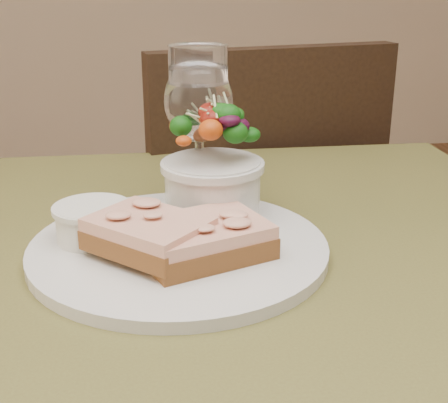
{
  "coord_description": "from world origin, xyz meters",
  "views": [
    {
      "loc": [
        -0.05,
        -0.53,
        1.02
      ],
      "look_at": [
        0.02,
        0.01,
        0.81
      ],
      "focal_mm": 50.0,
      "sensor_mm": 36.0,
      "label": 1
    }
  ],
  "objects": [
    {
      "name": "cafe_table",
      "position": [
        0.0,
        0.0,
        0.65
      ],
      "size": [
        0.8,
        0.8,
        0.75
      ],
      "color": "#4F4A21",
      "rests_on": "ground"
    },
    {
      "name": "chair_far",
      "position": [
        0.12,
        0.61,
        0.29
      ],
      "size": [
        0.5,
        0.5,
        0.9
      ],
      "rotation": [
        0.0,
        0.0,
        3.35
      ],
      "color": "black",
      "rests_on": "ground"
    },
    {
      "name": "dinner_plate",
      "position": [
        -0.03,
        0.03,
        0.76
      ],
      "size": [
        0.29,
        0.29,
        0.01
      ],
      "primitive_type": "cylinder",
      "color": "silver",
      "rests_on": "cafe_table"
    },
    {
      "name": "sandwich_front",
      "position": [
        -0.0,
        0.0,
        0.78
      ],
      "size": [
        0.14,
        0.12,
        0.03
      ],
      "rotation": [
        0.0,
        0.0,
        0.37
      ],
      "color": "#553416",
      "rests_on": "dinner_plate"
    },
    {
      "name": "sandwich_back",
      "position": [
        -0.05,
        0.01,
        0.79
      ],
      "size": [
        0.13,
        0.13,
        0.03
      ],
      "rotation": [
        0.0,
        0.0,
        -0.74
      ],
      "color": "#553416",
      "rests_on": "dinner_plate"
    },
    {
      "name": "ramekin",
      "position": [
        -0.11,
        0.05,
        0.78
      ],
      "size": [
        0.07,
        0.07,
        0.04
      ],
      "color": "silver",
      "rests_on": "dinner_plate"
    },
    {
      "name": "salad_bowl",
      "position": [
        0.02,
        0.1,
        0.82
      ],
      "size": [
        0.1,
        0.1,
        0.13
      ],
      "color": "silver",
      "rests_on": "dinner_plate"
    },
    {
      "name": "garnish",
      "position": [
        -0.08,
        0.1,
        0.77
      ],
      "size": [
        0.05,
        0.04,
        0.02
      ],
      "color": "#0A370A",
      "rests_on": "dinner_plate"
    },
    {
      "name": "wine_glass",
      "position": [
        0.01,
        0.15,
        0.87
      ],
      "size": [
        0.08,
        0.08,
        0.18
      ],
      "color": "white",
      "rests_on": "cafe_table"
    }
  ]
}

